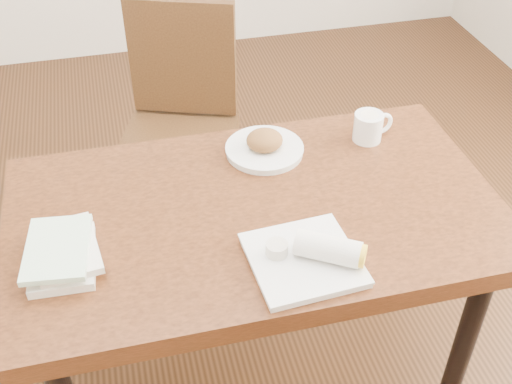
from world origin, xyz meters
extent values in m
cube|color=#472814|center=(0.00, 0.00, -0.01)|extent=(4.00, 5.00, 0.01)
cube|color=brown|center=(0.00, 0.00, 0.72)|extent=(1.30, 0.75, 0.06)
cylinder|color=black|center=(0.55, -0.27, 0.34)|extent=(0.06, 0.06, 0.69)
cylinder|color=black|center=(-0.55, 0.27, 0.34)|extent=(0.06, 0.06, 0.69)
cylinder|color=black|center=(0.55, 0.27, 0.34)|extent=(0.06, 0.06, 0.69)
cylinder|color=#4C3015|center=(0.11, 0.84, 0.23)|extent=(0.04, 0.04, 0.45)
cylinder|color=#4C3015|center=(-0.23, 0.97, 0.23)|extent=(0.04, 0.04, 0.45)
cylinder|color=#4C3015|center=(-0.01, 0.51, 0.23)|extent=(0.04, 0.04, 0.45)
cylinder|color=#4C3015|center=(-0.35, 0.63, 0.23)|extent=(0.04, 0.04, 0.45)
cube|color=#4C3015|center=(-0.12, 0.74, 0.47)|extent=(0.54, 0.54, 0.04)
cube|color=#4C3015|center=(-0.06, 0.92, 0.73)|extent=(0.39, 0.17, 0.45)
cylinder|color=white|center=(0.08, 0.23, 0.76)|extent=(0.23, 0.23, 0.01)
cylinder|color=white|center=(0.08, 0.23, 0.77)|extent=(0.23, 0.23, 0.01)
ellipsoid|color=#B27538|center=(0.08, 0.23, 0.79)|extent=(0.11, 0.10, 0.06)
cylinder|color=white|center=(0.40, 0.23, 0.79)|extent=(0.09, 0.09, 0.09)
torus|color=white|center=(0.45, 0.23, 0.79)|extent=(0.07, 0.02, 0.07)
cylinder|color=tan|center=(0.40, 0.23, 0.83)|extent=(0.08, 0.08, 0.01)
cylinder|color=#F2E5CC|center=(0.40, 0.23, 0.84)|extent=(0.05, 0.05, 0.00)
cube|color=white|center=(0.06, -0.23, 0.76)|extent=(0.26, 0.26, 0.01)
cube|color=white|center=(0.06, -0.23, 0.77)|extent=(0.27, 0.27, 0.01)
cylinder|color=white|center=(0.11, -0.25, 0.80)|extent=(0.16, 0.14, 0.06)
cylinder|color=yellow|center=(0.18, -0.29, 0.80)|extent=(0.05, 0.06, 0.06)
cylinder|color=silver|center=(0.00, -0.20, 0.79)|extent=(0.05, 0.05, 0.03)
cylinder|color=red|center=(0.00, -0.20, 0.80)|extent=(0.05, 0.05, 0.01)
cube|color=white|center=(-0.50, -0.09, 0.76)|extent=(0.16, 0.22, 0.02)
cube|color=silver|center=(-0.48, -0.08, 0.78)|extent=(0.17, 0.23, 0.02)
cube|color=#98E4AA|center=(-0.50, -0.09, 0.80)|extent=(0.17, 0.23, 0.02)
camera|label=1|loc=(-0.31, -1.25, 1.85)|focal=45.00mm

